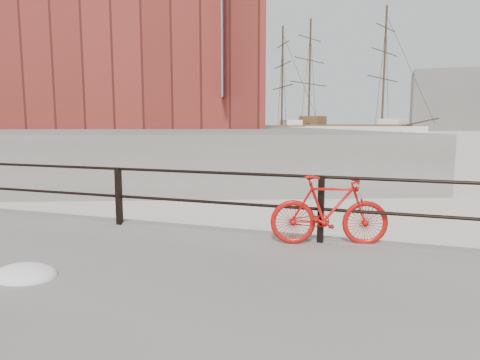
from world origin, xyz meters
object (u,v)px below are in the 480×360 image
Objects in this scene: workboat_near at (128,143)px; schooner_mid at (343,136)px; workboat_far at (159,141)px; bicycle at (329,210)px; schooner_left at (249,136)px.

schooner_mid is at bearing 35.08° from workboat_near.
workboat_near and workboat_far have the same top height.
bicycle is 0.15× the size of workboat_far.
workboat_near is 5.84m from workboat_far.
workboat_near is at bearing -127.82° from schooner_left.
schooner_mid is 2.31× the size of workboat_near.
schooner_left is at bearing 56.19° from workboat_near.
schooner_mid reaches higher than schooner_left.
bicycle is 69.69m from schooner_left.
schooner_left is (-22.40, 65.99, -0.86)m from bicycle.
bicycle is at bearing -101.22° from schooner_left.
workboat_far is (-26.16, 40.91, -0.86)m from bicycle.
workboat_near reaches higher than bicycle.
workboat_far is at bearing -128.50° from schooner_left.
bicycle is 0.06× the size of schooner_left.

